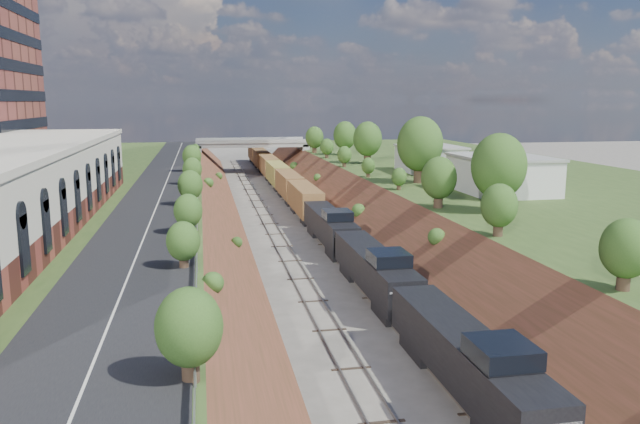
% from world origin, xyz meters
% --- Properties ---
extents(platform_left, '(44.00, 180.00, 5.00)m').
position_xyz_m(platform_left, '(-33.00, 60.00, 2.50)').
color(platform_left, '#344E20').
rests_on(platform_left, ground).
extents(platform_right, '(44.00, 180.00, 5.00)m').
position_xyz_m(platform_right, '(33.00, 60.00, 2.50)').
color(platform_right, '#344E20').
rests_on(platform_right, ground).
extents(embankment_left, '(10.00, 180.00, 10.00)m').
position_xyz_m(embankment_left, '(-11.00, 60.00, 0.00)').
color(embankment_left, brown).
rests_on(embankment_left, ground).
extents(embankment_right, '(10.00, 180.00, 10.00)m').
position_xyz_m(embankment_right, '(11.00, 60.00, 0.00)').
color(embankment_right, brown).
rests_on(embankment_right, ground).
extents(rail_left_track, '(1.58, 180.00, 0.18)m').
position_xyz_m(rail_left_track, '(-2.60, 60.00, 0.09)').
color(rail_left_track, gray).
rests_on(rail_left_track, ground).
extents(rail_right_track, '(1.58, 180.00, 0.18)m').
position_xyz_m(rail_right_track, '(2.60, 60.00, 0.09)').
color(rail_right_track, gray).
rests_on(rail_right_track, ground).
extents(road, '(8.00, 180.00, 0.10)m').
position_xyz_m(road, '(-15.50, 60.00, 5.05)').
color(road, black).
rests_on(road, platform_left).
extents(guardrail, '(0.10, 171.00, 0.70)m').
position_xyz_m(guardrail, '(-11.40, 59.80, 5.55)').
color(guardrail, '#99999E').
rests_on(guardrail, platform_left).
extents(overpass, '(24.50, 8.30, 7.40)m').
position_xyz_m(overpass, '(0.00, 122.00, 4.92)').
color(overpass, gray).
rests_on(overpass, ground).
extents(white_building_near, '(9.00, 12.00, 4.00)m').
position_xyz_m(white_building_near, '(23.50, 52.00, 7.00)').
color(white_building_near, silver).
rests_on(white_building_near, platform_right).
extents(white_building_far, '(8.00, 10.00, 3.60)m').
position_xyz_m(white_building_far, '(23.00, 74.00, 6.80)').
color(white_building_far, silver).
rests_on(white_building_far, platform_right).
extents(tree_right_large, '(5.25, 5.25, 7.61)m').
position_xyz_m(tree_right_large, '(17.00, 40.00, 9.38)').
color(tree_right_large, '#473323').
rests_on(tree_right_large, platform_right).
extents(tree_left_crest, '(2.45, 2.45, 3.55)m').
position_xyz_m(tree_left_crest, '(-11.80, 20.00, 7.04)').
color(tree_left_crest, '#473323').
rests_on(tree_left_crest, platform_left).
extents(freight_train, '(2.82, 144.59, 4.55)m').
position_xyz_m(freight_train, '(2.60, 81.01, 2.47)').
color(freight_train, black).
rests_on(freight_train, ground).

